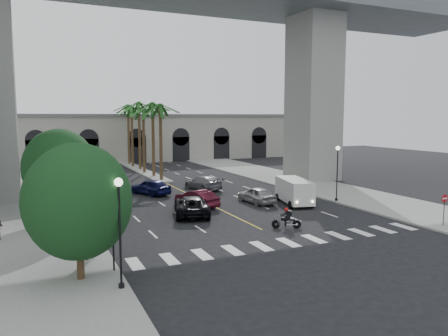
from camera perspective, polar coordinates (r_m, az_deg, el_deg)
ground at (r=30.18m, az=6.85°, el=-8.89°), size 140.00×140.00×0.00m
sidewalk_left at (r=40.67m, az=-23.68°, el=-5.21°), size 8.00×100.00×0.15m
sidewalk_right at (r=50.56m, az=12.71°, el=-2.54°), size 8.00×100.00×0.15m
median at (r=65.14m, az=-10.60°, el=-0.40°), size 2.00×24.00×0.20m
pier_building at (r=81.36m, az=-13.49°, el=3.89°), size 71.00×10.50×8.50m
bridge at (r=51.43m, az=-2.72°, el=18.43°), size 75.00×13.00×26.00m
palm_a at (r=54.97m, az=-8.33°, el=7.73°), size 3.20×3.20×10.30m
palm_b at (r=58.86m, az=-9.31°, el=7.91°), size 3.20×3.20×10.60m
palm_c at (r=62.65m, az=-10.52°, el=7.40°), size 3.20×3.20×10.10m
palm_d at (r=66.64m, az=-11.06°, el=7.97°), size 3.20×3.20×10.90m
palm_e at (r=70.47m, az=-12.00°, el=7.51°), size 3.20×3.20×10.40m
palm_f at (r=74.45m, az=-12.43°, el=7.66°), size 3.20×3.20×10.70m
street_tree_near at (r=22.34m, az=-18.53°, el=-4.17°), size 5.20×5.20×6.89m
street_tree_mid at (r=35.14m, az=-20.65°, el=-0.05°), size 5.44×5.44×7.21m
street_tree_far at (r=47.10m, az=-21.56°, el=1.16°), size 5.04×5.04×6.68m
lamp_post_left_near at (r=20.78m, az=-13.47°, el=-7.07°), size 0.40×0.40×5.35m
lamp_post_left_far at (r=41.32m, az=-18.91°, el=-0.40°), size 0.40×0.40×5.35m
lamp_post_right at (r=42.46m, az=14.58°, el=-0.07°), size 0.40×0.40×5.35m
traffic_signal_near at (r=23.36m, az=-14.33°, el=-7.35°), size 0.25×0.18×3.65m
traffic_signal_far at (r=27.22m, az=-15.78°, el=-5.39°), size 0.25×0.18×3.65m
motorcycle_rider at (r=32.24m, az=8.27°, el=-6.61°), size 2.00×0.98×1.55m
car_a at (r=41.13m, az=4.30°, el=-3.52°), size 2.20×4.71×1.56m
car_b at (r=39.37m, az=-3.59°, el=-3.99°), size 3.00×4.99×1.55m
car_c at (r=36.13m, az=-4.26°, el=-4.92°), size 4.22×6.37×1.62m
car_d at (r=48.57m, az=-2.76°, el=-1.94°), size 3.38×5.60×1.52m
car_e at (r=45.99m, az=-9.57°, el=-2.44°), size 3.80×5.25×1.66m
cargo_van at (r=40.91m, az=9.18°, el=-2.91°), size 3.30×5.81×2.34m
pedestrian_a at (r=25.96m, az=-17.27°, el=-9.30°), size 0.81×0.74×1.85m
do_not_enter_sign at (r=35.80m, az=26.84°, el=-4.15°), size 0.61×0.06×2.47m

